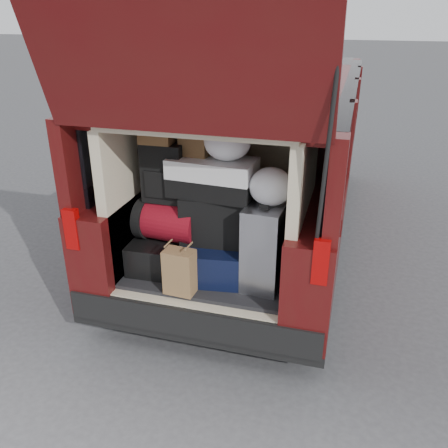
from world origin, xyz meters
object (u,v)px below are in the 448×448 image
at_px(silver_roller, 265,245).
at_px(backpack, 164,172).
at_px(navy_hardshell, 215,256).
at_px(twotone_duffel, 212,177).
at_px(kraft_bag, 180,272).
at_px(red_duffel, 169,221).
at_px(black_hardshell, 164,250).
at_px(black_soft_case, 217,218).

relative_size(silver_roller, backpack, 1.43).
height_order(navy_hardshell, twotone_duffel, twotone_duffel).
bearing_deg(backpack, kraft_bag, -57.53).
bearing_deg(twotone_duffel, red_duffel, -169.46).
height_order(red_duffel, backpack, backpack).
distance_m(navy_hardshell, backpack, 0.75).
xyz_separation_m(navy_hardshell, twotone_duffel, (-0.02, 0.02, 0.63)).
distance_m(navy_hardshell, red_duffel, 0.45).
bearing_deg(red_duffel, silver_roller, 1.82).
bearing_deg(black_hardshell, kraft_bag, -55.37).
distance_m(black_hardshell, black_soft_case, 0.54).
xyz_separation_m(navy_hardshell, backpack, (-0.39, 0.02, 0.64)).
xyz_separation_m(kraft_bag, backpack, (-0.24, 0.38, 0.60)).
height_order(black_soft_case, twotone_duffel, twotone_duffel).
bearing_deg(red_duffel, backpack, 134.54).
height_order(black_soft_case, backpack, backpack).
distance_m(silver_roller, red_duffel, 0.77).
bearing_deg(kraft_bag, red_duffel, 125.47).
xyz_separation_m(black_soft_case, backpack, (-0.40, 0.00, 0.33)).
relative_size(black_soft_case, backpack, 1.14).
distance_m(black_hardshell, navy_hardshell, 0.43).
relative_size(black_hardshell, backpack, 1.33).
bearing_deg(black_soft_case, black_hardshell, 177.03).
bearing_deg(black_soft_case, kraft_bag, -117.58).
relative_size(kraft_bag, black_soft_case, 0.66).
relative_size(navy_hardshell, red_duffel, 1.26).
relative_size(navy_hardshell, twotone_duffel, 0.96).
relative_size(silver_roller, red_duffel, 1.34).
distance_m(kraft_bag, black_soft_case, 0.50).
xyz_separation_m(black_hardshell, silver_roller, (0.83, -0.07, 0.20)).
bearing_deg(black_soft_case, red_duffel, -178.46).
bearing_deg(navy_hardshell, kraft_bag, -120.59).
bearing_deg(navy_hardshell, backpack, 169.96).
relative_size(silver_roller, black_soft_case, 1.25).
xyz_separation_m(navy_hardshell, kraft_bag, (-0.15, -0.36, 0.04)).
bearing_deg(backpack, red_duffel, -50.45).
xyz_separation_m(red_duffel, backpack, (-0.03, 0.04, 0.38)).
height_order(black_hardshell, red_duffel, red_duffel).
distance_m(black_soft_case, twotone_duffel, 0.32).
relative_size(navy_hardshell, black_soft_case, 1.17).
xyz_separation_m(kraft_bag, red_duffel, (-0.21, 0.34, 0.22)).
distance_m(kraft_bag, twotone_duffel, 0.72).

